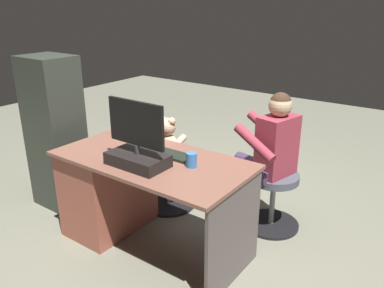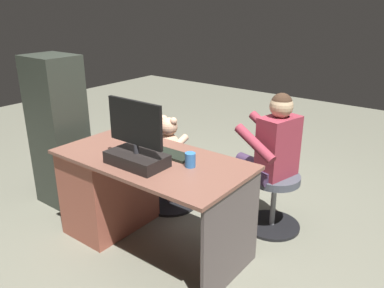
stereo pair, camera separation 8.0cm
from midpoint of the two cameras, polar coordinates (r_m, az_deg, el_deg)
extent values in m
plane|color=slate|center=(3.34, -2.73, -12.19)|extent=(10.00, 10.00, 0.00)
cube|color=brown|center=(2.80, -6.79, -2.32)|extent=(1.44, 0.74, 0.03)
cube|color=#9E5240|center=(3.27, -12.81, -6.31)|extent=(0.46, 0.68, 0.71)
cube|color=#564B4B|center=(2.61, 5.35, -13.33)|extent=(0.02, 0.66, 0.71)
cube|color=black|center=(2.67, -8.83, -2.28)|extent=(0.42, 0.24, 0.09)
cylinder|color=#333338|center=(2.64, -8.92, -0.78)|extent=(0.04, 0.04, 0.06)
cube|color=black|center=(2.58, -9.14, 3.03)|extent=(0.47, 0.02, 0.30)
cube|color=black|center=(2.59, -8.92, 3.11)|extent=(0.43, 0.00, 0.27)
cube|color=black|center=(2.85, -4.61, -1.35)|extent=(0.42, 0.14, 0.02)
ellipsoid|color=#2B1C31|center=(3.06, -8.83, 0.21)|extent=(0.06, 0.10, 0.04)
cylinder|color=#3372BF|center=(2.62, -0.95, -2.36)|extent=(0.07, 0.07, 0.10)
cube|color=black|center=(2.95, -9.33, -0.75)|extent=(0.06, 0.15, 0.02)
cylinder|color=black|center=(3.68, -4.09, -8.62)|extent=(0.50, 0.50, 0.03)
cylinder|color=gray|center=(3.59, -4.17, -5.69)|extent=(0.04, 0.04, 0.39)
cylinder|color=#2E2F92|center=(3.49, -4.27, -2.34)|extent=(0.41, 0.41, 0.06)
ellipsoid|color=#D6A686|center=(3.44, -4.33, -0.20)|extent=(0.21, 0.18, 0.22)
sphere|color=#D6A686|center=(3.38, -4.40, 2.55)|extent=(0.16, 0.16, 0.16)
sphere|color=beige|center=(3.44, -3.67, 2.64)|extent=(0.06, 0.06, 0.06)
sphere|color=#D6A686|center=(3.33, -3.70, 3.36)|extent=(0.07, 0.07, 0.07)
sphere|color=#D6A686|center=(3.40, -5.15, 3.67)|extent=(0.07, 0.07, 0.07)
cylinder|color=#D6A686|center=(3.39, -2.58, 0.32)|extent=(0.06, 0.17, 0.11)
cylinder|color=#D6A686|center=(3.52, -5.25, 1.00)|extent=(0.06, 0.17, 0.11)
cylinder|color=#D6A686|center=(3.52, -2.37, -0.97)|extent=(0.07, 0.13, 0.07)
cylinder|color=#D6A686|center=(3.58, -3.75, -0.59)|extent=(0.07, 0.13, 0.07)
cylinder|color=black|center=(3.42, 10.83, -11.45)|extent=(0.47, 0.47, 0.03)
cylinder|color=gray|center=(3.32, 11.07, -8.37)|extent=(0.04, 0.04, 0.39)
cylinder|color=#464A55|center=(3.21, 11.34, -4.82)|extent=(0.40, 0.40, 0.06)
cube|color=#91303F|center=(3.11, 11.69, -0.27)|extent=(0.27, 0.36, 0.49)
sphere|color=tan|center=(3.01, 12.13, 5.58)|extent=(0.18, 0.18, 0.18)
sphere|color=#3D2A1D|center=(3.01, 12.16, 5.91)|extent=(0.16, 0.16, 0.16)
cylinder|color=#91303F|center=(2.93, 8.43, 0.15)|extent=(0.39, 0.16, 0.23)
cylinder|color=#91303F|center=(3.29, 10.13, 2.36)|extent=(0.39, 0.16, 0.23)
cylinder|color=#402E4B|center=(3.15, 7.71, -4.13)|extent=(0.39, 0.20, 0.11)
cylinder|color=#402E4B|center=(3.31, 4.31, -7.73)|extent=(0.10, 0.10, 0.48)
cylinder|color=#402E4B|center=(3.31, 8.50, -2.94)|extent=(0.39, 0.20, 0.11)
cylinder|color=#402E4B|center=(3.46, 5.23, -6.44)|extent=(0.10, 0.10, 0.48)
cube|color=#2E342C|center=(3.67, -20.04, 1.47)|extent=(0.44, 0.36, 1.37)
camera|label=1|loc=(0.04, -90.79, -0.30)|focal=36.23mm
camera|label=2|loc=(0.04, 89.21, 0.30)|focal=36.23mm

